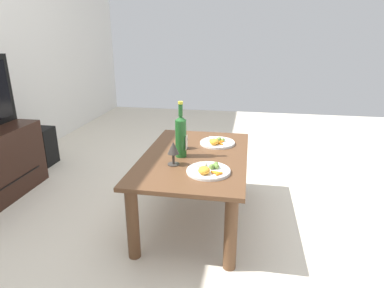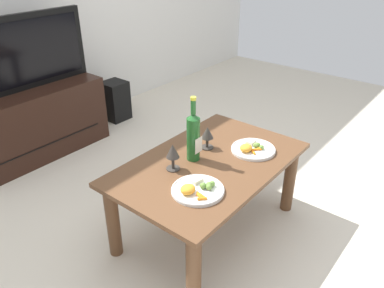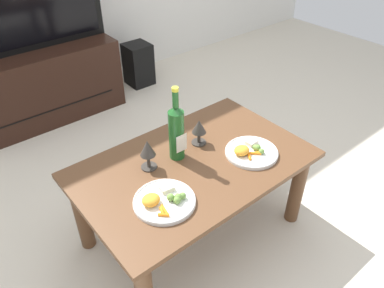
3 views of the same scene
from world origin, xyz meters
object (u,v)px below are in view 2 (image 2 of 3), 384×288
(floor_speaker, at_px, (115,101))
(dinner_plate_right, at_px, (253,149))
(goblet_left, at_px, (173,153))
(tv_stand, at_px, (33,121))
(goblet_right, at_px, (207,134))
(wine_bottle, at_px, (193,135))
(dining_table, at_px, (209,175))
(dinner_plate_left, at_px, (197,189))
(tv_screen, at_px, (18,54))

(floor_speaker, distance_m, dinner_plate_right, 1.79)
(goblet_left, bearing_deg, dinner_plate_right, -27.43)
(tv_stand, height_order, goblet_right, goblet_right)
(wine_bottle, bearing_deg, goblet_right, 6.38)
(tv_stand, xyz_separation_m, dinner_plate_right, (0.36, -1.71, 0.21))
(dining_table, relative_size, dinner_plate_left, 4.22)
(wine_bottle, height_order, dinner_plate_right, wine_bottle)
(wine_bottle, bearing_deg, tv_screen, 93.09)
(tv_stand, height_order, wine_bottle, wine_bottle)
(tv_stand, height_order, goblet_left, goblet_left)
(wine_bottle, height_order, dinner_plate_left, wine_bottle)
(tv_stand, relative_size, tv_screen, 0.99)
(floor_speaker, xyz_separation_m, wine_bottle, (-0.73, -1.50, 0.42))
(dinner_plate_right, bearing_deg, floor_speaker, 75.18)
(floor_speaker, distance_m, dinner_plate_left, 1.98)
(wine_bottle, height_order, goblet_left, wine_bottle)
(tv_screen, height_order, floor_speaker, tv_screen)
(wine_bottle, relative_size, dinner_plate_right, 1.44)
(dining_table, xyz_separation_m, wine_bottle, (-0.03, 0.08, 0.23))
(tv_stand, xyz_separation_m, tv_screen, (0.00, -0.00, 0.52))
(tv_stand, relative_size, dinner_plate_right, 4.27)
(goblet_right, distance_m, dinner_plate_left, 0.43)
(tv_screen, bearing_deg, dinner_plate_left, -94.71)
(dining_table, distance_m, dinner_plate_left, 0.30)
(floor_speaker, distance_m, goblet_right, 1.64)
(dining_table, relative_size, floor_speaker, 2.96)
(goblet_right, bearing_deg, goblet_left, 180.00)
(dinner_plate_left, bearing_deg, dining_table, 25.36)
(dinner_plate_left, height_order, dinner_plate_right, same)
(goblet_right, distance_m, dinner_plate_right, 0.26)
(dinner_plate_right, bearing_deg, tv_screen, 101.77)
(tv_stand, xyz_separation_m, dinner_plate_left, (-0.14, -1.71, 0.21))
(tv_screen, relative_size, dinner_plate_left, 4.22)
(dining_table, relative_size, tv_stand, 1.01)
(tv_screen, distance_m, wine_bottle, 1.52)
(goblet_left, bearing_deg, dinner_plate_left, -109.55)
(dining_table, relative_size, goblet_right, 8.17)
(dinner_plate_right, bearing_deg, goblet_left, 152.57)
(wine_bottle, xyz_separation_m, dinner_plate_left, (-0.22, -0.20, -0.13))
(dining_table, bearing_deg, wine_bottle, 109.39)
(dinner_plate_left, xyz_separation_m, dinner_plate_right, (0.50, 0.00, -0.00))
(dining_table, height_order, dinner_plate_left, dinner_plate_left)
(tv_screen, bearing_deg, floor_speaker, -0.23)
(wine_bottle, distance_m, goblet_left, 0.15)
(floor_speaker, bearing_deg, tv_stand, -179.97)
(dining_table, height_order, wine_bottle, wine_bottle)
(goblet_left, relative_size, goblet_right, 1.12)
(tv_stand, bearing_deg, goblet_right, -81.40)
(tv_stand, bearing_deg, wine_bottle, -86.91)
(tv_screen, relative_size, dinner_plate_right, 4.30)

